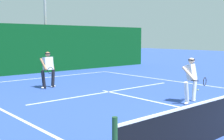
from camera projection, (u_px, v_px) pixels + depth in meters
court_line_baseline_far at (44, 78)px, 16.69m from camera, size 9.23×0.10×0.01m
court_line_service at (109, 92)px, 12.33m from camera, size 7.53×0.10×0.01m
court_line_centre at (160, 103)px, 10.22m from camera, size 0.10×6.40×0.01m
player_near at (191, 78)px, 10.18m from camera, size 1.04×0.89×1.62m
player_far at (48, 68)px, 13.18m from camera, size 0.79×0.87×1.68m
tennis_ball at (198, 90)px, 12.63m from camera, size 0.07×0.07×0.07m
back_fence_windscreen at (26, 49)px, 18.23m from camera, size 21.23×0.12×3.18m
light_pole at (45, 1)px, 20.35m from camera, size 0.55×0.44×8.10m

